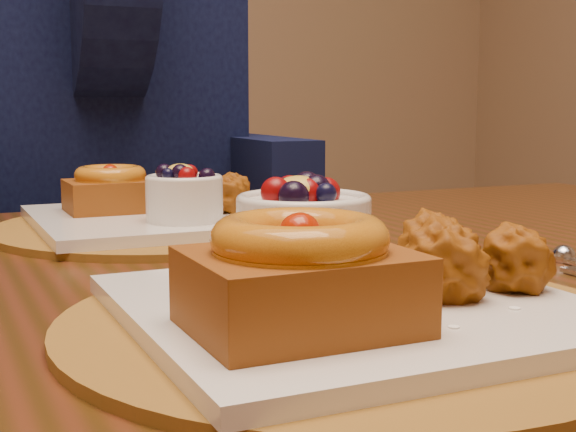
{
  "coord_description": "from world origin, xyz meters",
  "views": [
    {
      "loc": [
        -0.19,
        -0.57,
        0.9
      ],
      "look_at": [
        0.04,
        -0.08,
        0.82
      ],
      "focal_mm": 50.0,
      "sensor_mm": 36.0,
      "label": 1
    }
  ],
  "objects_px": {
    "dining_table": "(232,349)",
    "place_setting_near": "(342,283)",
    "chair_far": "(80,349)",
    "diner": "(94,79)",
    "place_setting_far": "(162,212)"
  },
  "relations": [
    {
      "from": "dining_table",
      "to": "place_setting_near",
      "type": "xyz_separation_m",
      "value": [
        -0.0,
        -0.21,
        0.11
      ]
    },
    {
      "from": "place_setting_near",
      "to": "chair_far",
      "type": "xyz_separation_m",
      "value": [
        -0.02,
        0.87,
        -0.29
      ]
    },
    {
      "from": "dining_table",
      "to": "chair_far",
      "type": "bearing_deg",
      "value": 92.3
    },
    {
      "from": "dining_table",
      "to": "diner",
      "type": "height_order",
      "value": "diner"
    },
    {
      "from": "dining_table",
      "to": "place_setting_far",
      "type": "bearing_deg",
      "value": 90.56
    },
    {
      "from": "place_setting_near",
      "to": "diner",
      "type": "xyz_separation_m",
      "value": [
        0.01,
        0.83,
        0.15
      ]
    },
    {
      "from": "dining_table",
      "to": "chair_far",
      "type": "height_order",
      "value": "chair_far"
    },
    {
      "from": "chair_far",
      "to": "dining_table",
      "type": "bearing_deg",
      "value": -71.76
    },
    {
      "from": "place_setting_near",
      "to": "diner",
      "type": "height_order",
      "value": "diner"
    },
    {
      "from": "place_setting_far",
      "to": "dining_table",
      "type": "bearing_deg",
      "value": -89.44
    },
    {
      "from": "dining_table",
      "to": "place_setting_far",
      "type": "distance_m",
      "value": 0.24
    },
    {
      "from": "dining_table",
      "to": "place_setting_near",
      "type": "height_order",
      "value": "place_setting_near"
    },
    {
      "from": "place_setting_near",
      "to": "diner",
      "type": "relative_size",
      "value": 0.43
    },
    {
      "from": "place_setting_near",
      "to": "place_setting_far",
      "type": "bearing_deg",
      "value": 89.79
    },
    {
      "from": "place_setting_near",
      "to": "chair_far",
      "type": "bearing_deg",
      "value": 91.49
    }
  ]
}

